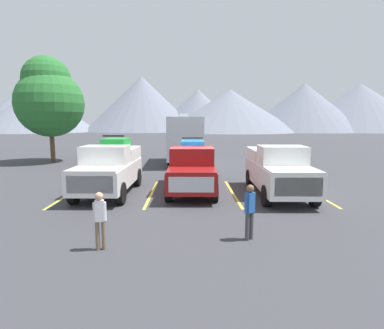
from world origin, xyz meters
The scene contains 13 objects.
ground_plane centered at (0.00, 0.00, 0.00)m, with size 240.00×240.00×0.00m, color #38383D.
pickup_truck_a centered at (-3.79, -0.25, 1.22)m, with size 2.30×5.33×2.65m.
pickup_truck_b centered at (0.00, 0.25, 1.16)m, with size 2.31×5.69×2.51m.
pickup_truck_c centered at (3.86, -0.62, 1.15)m, with size 2.29×5.75×2.26m.
lot_stripe_a centered at (-5.64, -0.36, 0.00)m, with size 0.12×5.50×0.01m, color gold.
lot_stripe_b centered at (-1.88, -0.36, 0.00)m, with size 0.12×5.50×0.01m, color gold.
lot_stripe_c centered at (1.88, -0.36, 0.00)m, with size 0.12×5.50×0.01m, color gold.
lot_stripe_d centered at (5.64, -0.36, 0.00)m, with size 0.12×5.50×0.01m, color gold.
camper_trailer_a centered at (-0.48, 9.67, 2.05)m, with size 2.79×8.13×3.89m.
person_a centered at (-2.48, -6.76, 0.88)m, with size 0.33×0.22×1.53m.
person_b centered at (1.51, -6.13, 0.91)m, with size 0.31×0.28×1.59m.
tree_a centered at (-11.20, 10.94, 5.14)m, with size 5.29×5.29×8.38m.
mountain_ridge centered at (5.10, 85.46, 7.16)m, with size 146.83×47.43×17.11m.
Camera 1 is at (-0.23, -14.60, 3.34)m, focal length 29.36 mm.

